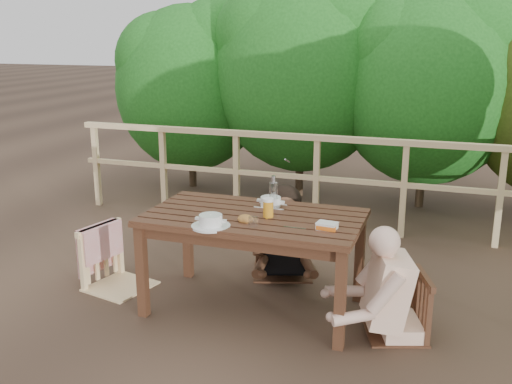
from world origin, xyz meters
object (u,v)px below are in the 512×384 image
(chair_left, at_px, (117,233))
(woman, at_px, (284,203))
(butter_tub, at_px, (327,227))
(tumbler, at_px, (253,222))
(soup_near, at_px, (211,221))
(table, at_px, (254,263))
(chair_far, at_px, (283,218))
(bread_roll, at_px, (246,219))
(bottle, at_px, (273,193))
(beer_glass, at_px, (268,209))
(chair_right, at_px, (398,278))
(soup_far, at_px, (271,202))
(diner_right, at_px, (405,247))

(chair_left, bearing_deg, woman, -44.30)
(woman, relative_size, butter_tub, 9.10)
(tumbler, bearing_deg, soup_near, -163.18)
(table, distance_m, chair_far, 0.73)
(soup_near, relative_size, butter_tub, 1.97)
(bread_roll, bearing_deg, woman, 89.21)
(woman, xyz_separation_m, soup_near, (-0.21, -1.07, 0.14))
(bottle, relative_size, butter_tub, 1.95)
(bottle, distance_m, tumbler, 0.45)
(bread_roll, relative_size, beer_glass, 0.76)
(soup_near, height_order, butter_tub, soup_near)
(soup_near, bearing_deg, bottle, 61.38)
(table, height_order, butter_tub, butter_tub)
(soup_near, xyz_separation_m, butter_tub, (0.77, 0.19, -0.02))
(chair_left, relative_size, chair_right, 1.15)
(chair_left, bearing_deg, table, -76.30)
(soup_near, distance_m, butter_tub, 0.80)
(soup_near, relative_size, soup_far, 1.04)
(chair_far, distance_m, soup_far, 0.54)
(table, distance_m, bottle, 0.54)
(diner_right, relative_size, beer_glass, 8.55)
(soup_far, distance_m, butter_tub, 0.65)
(woman, xyz_separation_m, diner_right, (1.08, -0.79, 0.02))
(chair_left, relative_size, woman, 0.76)
(table, distance_m, soup_far, 0.48)
(chair_far, distance_m, beer_glass, 0.80)
(table, distance_m, woman, 0.78)
(chair_right, xyz_separation_m, bread_roll, (-1.06, -0.12, 0.35))
(beer_glass, bearing_deg, tumbler, -98.59)
(chair_right, height_order, diner_right, diner_right)
(chair_left, xyz_separation_m, beer_glass, (1.28, -0.00, 0.33))
(bread_roll, distance_m, beer_glass, 0.20)
(chair_far, height_order, beer_glass, chair_far)
(chair_left, xyz_separation_m, butter_tub, (1.73, -0.13, 0.28))
(table, relative_size, diner_right, 1.22)
(bottle, bearing_deg, chair_right, -14.56)
(woman, bearing_deg, table, 71.08)
(woman, bearing_deg, chair_left, 14.74)
(table, relative_size, chair_far, 1.58)
(chair_right, xyz_separation_m, soup_far, (-1.01, 0.30, 0.36))
(woman, height_order, tumbler, woman)
(beer_glass, bearing_deg, diner_right, -2.38)
(diner_right, relative_size, tumbler, 16.44)
(soup_near, relative_size, bottle, 1.01)
(table, relative_size, beer_glass, 10.40)
(chair_right, bearing_deg, table, -111.53)
(diner_right, distance_m, bottle, 1.06)
(soup_near, height_order, tumbler, soup_near)
(table, bearing_deg, tumbler, -71.64)
(soup_near, height_order, beer_glass, beer_glass)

